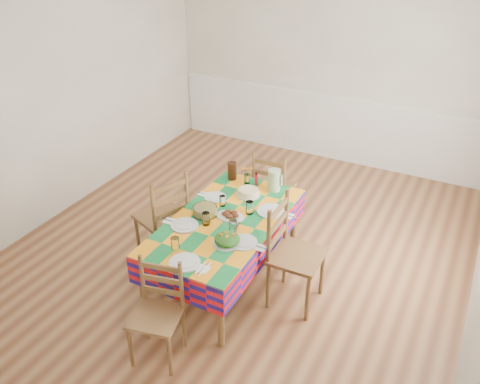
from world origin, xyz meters
name	(u,v)px	position (x,y,z in m)	size (l,w,h in m)	color
room	(245,129)	(0.00, 0.00, 1.35)	(4.58, 5.08, 2.78)	brown
wainscot	(324,125)	(0.00, 2.48, 0.49)	(4.41, 0.06, 0.92)	white
dining_table	(225,226)	(0.08, -0.55, 0.60)	(0.93, 1.72, 0.67)	brown
setting_near_head	(182,256)	(0.05, -1.22, 0.70)	(0.42, 0.28, 0.12)	silver
setting_left_near	(192,223)	(-0.15, -0.76, 0.70)	(0.46, 0.28, 0.12)	silver
setting_left_far	(217,198)	(-0.16, -0.27, 0.69)	(0.40, 0.24, 0.10)	silver
setting_right_near	(240,236)	(0.34, -0.75, 0.70)	(0.47, 0.27, 0.12)	silver
setting_right_far	(264,210)	(0.34, -0.27, 0.70)	(0.50, 0.29, 0.13)	silver
meat_platter	(230,215)	(0.10, -0.48, 0.69)	(0.28, 0.20, 0.05)	silver
salad_platter	(227,240)	(0.27, -0.86, 0.71)	(0.25, 0.25, 0.10)	silver
pasta_bowl	(205,210)	(-0.13, -0.55, 0.71)	(0.23, 0.23, 0.08)	white
cake	(248,193)	(0.07, -0.05, 0.70)	(0.24, 0.24, 0.07)	silver
serving_utensils	(234,228)	(0.21, -0.63, 0.67)	(0.12, 0.26, 0.01)	black
flower_vase	(247,176)	(-0.06, 0.17, 0.75)	(0.12, 0.10, 0.19)	white
hot_sauce	(256,178)	(0.04, 0.19, 0.74)	(0.03, 0.03, 0.14)	#B40E21
green_pitcher	(274,180)	(0.25, 0.17, 0.78)	(0.13, 0.13, 0.22)	#9FC087
tea_pitcher	(232,171)	(-0.24, 0.19, 0.77)	(0.09, 0.09, 0.19)	black
name_card	(176,270)	(0.09, -1.38, 0.68)	(0.08, 0.02, 0.02)	silver
chair_near	(158,313)	(0.07, -1.63, 0.43)	(0.45, 0.44, 0.86)	brown
chair_far	(272,189)	(0.08, 0.53, 0.45)	(0.42, 0.40, 0.92)	brown
chair_left	(164,218)	(-0.60, -0.57, 0.50)	(0.56, 0.57, 1.01)	brown
chair_right	(292,254)	(0.76, -0.55, 0.51)	(0.44, 0.46, 1.04)	brown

